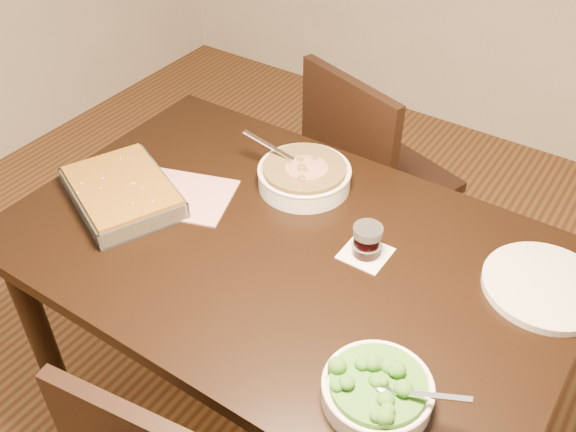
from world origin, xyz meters
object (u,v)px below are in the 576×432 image
(stew_bowl, at_px, (304,175))
(baking_dish, at_px, (122,192))
(dinner_plate, at_px, (545,286))
(chair_far, at_px, (368,173))
(table, at_px, (284,272))
(broccoli_bowl, at_px, (377,390))
(wine_tumbler, at_px, (367,240))

(stew_bowl, distance_m, baking_dish, 0.50)
(baking_dish, xyz_separation_m, dinner_plate, (1.05, 0.31, -0.02))
(dinner_plate, height_order, chair_far, chair_far)
(dinner_plate, bearing_deg, table, -160.18)
(table, relative_size, broccoli_bowl, 5.66)
(baking_dish, bearing_deg, dinner_plate, 40.70)
(wine_tumbler, bearing_deg, stew_bowl, 151.53)
(broccoli_bowl, relative_size, wine_tumbler, 2.99)
(chair_far, bearing_deg, dinner_plate, 163.84)
(baking_dish, relative_size, wine_tumbler, 4.87)
(wine_tumbler, distance_m, dinner_plate, 0.42)
(stew_bowl, bearing_deg, chair_far, 93.05)
(table, xyz_separation_m, wine_tumbler, (0.19, 0.09, 0.14))
(stew_bowl, height_order, dinner_plate, stew_bowl)
(table, height_order, broccoli_bowl, broccoli_bowl)
(stew_bowl, relative_size, broccoli_bowl, 1.17)
(baking_dish, bearing_deg, chair_far, 90.84)
(baking_dish, distance_m, chair_far, 0.91)
(table, relative_size, chair_far, 1.55)
(stew_bowl, xyz_separation_m, chair_far, (-0.02, 0.46, -0.28))
(table, bearing_deg, chair_far, 99.48)
(wine_tumbler, bearing_deg, baking_dish, -164.36)
(stew_bowl, bearing_deg, broccoli_bowl, -45.61)
(broccoli_bowl, distance_m, dinner_plate, 0.52)
(broccoli_bowl, xyz_separation_m, wine_tumbler, (-0.22, 0.36, 0.02))
(dinner_plate, bearing_deg, wine_tumbler, -162.57)
(chair_far, bearing_deg, baking_dish, 84.82)
(stew_bowl, relative_size, chair_far, 0.32)
(dinner_plate, bearing_deg, baking_dish, -163.67)
(broccoli_bowl, xyz_separation_m, baking_dish, (-0.86, 0.17, -0.00))
(chair_far, bearing_deg, table, 117.83)
(table, height_order, stew_bowl, stew_bowl)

